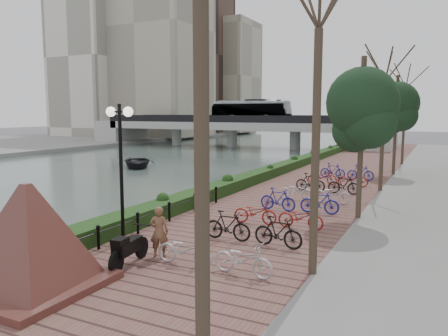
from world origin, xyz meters
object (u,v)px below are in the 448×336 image
Objects in this scene: lamppost at (120,143)px; boat at (137,162)px; motorcycle at (129,247)px; granite_monument at (29,236)px; pedestrian at (159,232)px.

lamppost reaches higher than boat.
lamppost is at bearing 126.37° from motorcycle.
granite_monument is 3.23× the size of pedestrian.
motorcycle is (1.14, 2.38, -0.80)m from granite_monument.
lamppost reaches higher than motorcycle.
granite_monument reaches higher than pedestrian.
granite_monument is at bearing -96.19° from boat.
granite_monument is at bearing -83.71° from lamppost.
motorcycle is at bearing -91.31° from boat.
lamppost is at bearing 96.29° from granite_monument.
granite_monument is at bearing 44.49° from pedestrian.
granite_monument is 4.50m from lamppost.
motorcycle is at bearing 49.61° from pedestrian.
pedestrian is 25.75m from boat.
boat is (-14.84, 23.26, -1.33)m from granite_monument.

